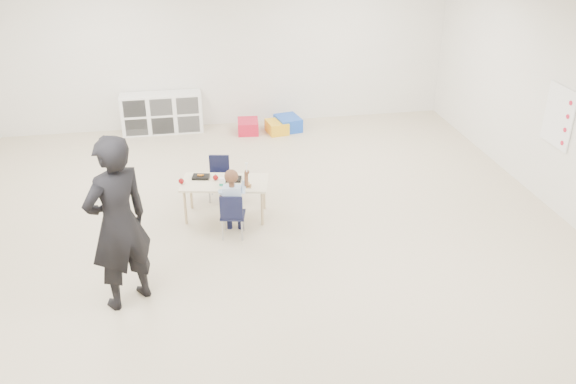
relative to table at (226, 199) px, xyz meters
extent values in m
plane|color=beige|center=(0.38, -0.96, -0.26)|extent=(9.00, 9.00, 0.00)
plane|color=white|center=(0.38, -0.96, 2.54)|extent=(9.00, 9.00, 0.00)
cube|color=white|center=(0.38, 3.54, 1.14)|extent=(8.00, 0.02, 2.80)
cube|color=beige|center=(0.00, 0.00, 0.23)|extent=(1.20, 0.77, 0.03)
cube|color=black|center=(0.11, 0.03, 0.26)|extent=(0.25, 0.20, 0.03)
cube|color=black|center=(-0.30, 0.17, 0.26)|extent=(0.25, 0.20, 0.03)
cube|color=white|center=(-0.04, -0.11, 0.30)|extent=(0.08, 0.08, 0.10)
ellipsoid|color=tan|center=(0.26, -0.18, 0.28)|extent=(0.09, 0.09, 0.07)
sphere|color=maroon|center=(-0.11, 0.07, 0.29)|extent=(0.07, 0.07, 0.07)
sphere|color=maroon|center=(-0.55, 0.04, 0.29)|extent=(0.07, 0.07, 0.07)
cube|color=white|center=(-0.82, 3.32, 0.09)|extent=(1.40, 0.40, 0.70)
cube|color=white|center=(4.36, -0.36, 0.99)|extent=(0.02, 0.60, 0.80)
imported|color=black|center=(-1.18, -1.66, 0.68)|extent=(0.82, 0.76, 1.88)
cube|color=red|center=(0.66, 3.00, -0.15)|extent=(0.40, 0.49, 0.23)
cube|color=gold|center=(1.16, 2.90, -0.15)|extent=(0.39, 0.47, 0.21)
cube|color=blue|center=(1.38, 3.02, -0.14)|extent=(0.48, 0.56, 0.24)
camera|label=1|loc=(-0.46, -7.13, 3.68)|focal=38.00mm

